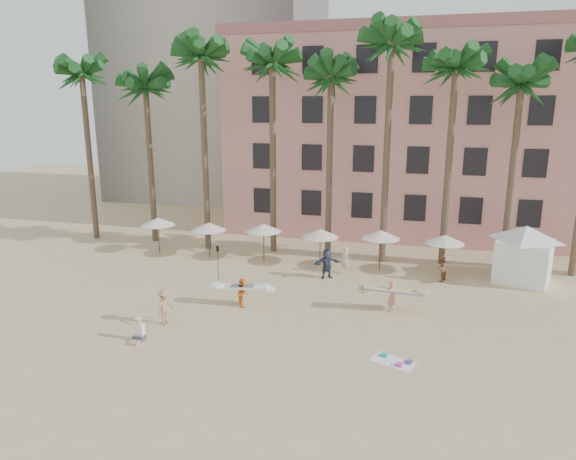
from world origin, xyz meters
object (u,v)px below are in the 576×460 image
at_px(carrier_white, 243,291).
at_px(cabana, 525,249).
at_px(pink_hotel, 444,136).
at_px(carrier_yellow, 392,294).

bearing_deg(carrier_white, cabana, 27.82).
height_order(pink_hotel, cabana, pink_hotel).
relative_size(cabana, carrier_yellow, 1.81).
height_order(pink_hotel, carrier_yellow, pink_hotel).
bearing_deg(cabana, pink_hotel, 109.24).
xyz_separation_m(pink_hotel, carrier_yellow, (-2.79, -20.26, -7.04)).
relative_size(carrier_yellow, carrier_white, 1.08).
distance_m(cabana, carrier_white, 17.43).
bearing_deg(pink_hotel, carrier_yellow, -97.85).
bearing_deg(carrier_yellow, pink_hotel, 82.15).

